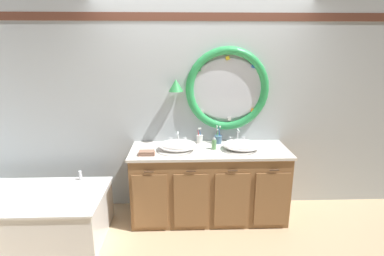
# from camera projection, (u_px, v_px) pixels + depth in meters

# --- Properties ---
(ground_plane) EXTENTS (14.00, 14.00, 0.00)m
(ground_plane) POSITION_uv_depth(u_px,v_px,m) (204.00, 226.00, 3.44)
(ground_plane) COLOR tan
(back_wall_assembly) EXTENTS (6.40, 0.26, 2.60)m
(back_wall_assembly) POSITION_uv_depth(u_px,v_px,m) (204.00, 104.00, 3.66)
(back_wall_assembly) COLOR silver
(back_wall_assembly) RESTS_ON ground_plane
(vanity_counter) EXTENTS (1.81, 0.67, 0.86)m
(vanity_counter) POSITION_uv_depth(u_px,v_px,m) (209.00, 183.00, 3.56)
(vanity_counter) COLOR olive
(vanity_counter) RESTS_ON ground_plane
(bathtub) EXTENTS (1.52, 0.86, 0.61)m
(bathtub) POSITION_uv_depth(u_px,v_px,m) (33.00, 212.00, 3.17)
(bathtub) COLOR white
(bathtub) RESTS_ON ground_plane
(sink_basin_left) EXTENTS (0.43, 0.43, 0.12)m
(sink_basin_left) POSITION_uv_depth(u_px,v_px,m) (178.00, 145.00, 3.39)
(sink_basin_left) COLOR white
(sink_basin_left) RESTS_ON vanity_counter
(sink_basin_right) EXTENTS (0.42, 0.42, 0.10)m
(sink_basin_right) POSITION_uv_depth(u_px,v_px,m) (241.00, 145.00, 3.42)
(sink_basin_right) COLOR white
(sink_basin_right) RESTS_ON vanity_counter
(faucet_set_left) EXTENTS (0.22, 0.14, 0.15)m
(faucet_set_left) POSITION_uv_depth(u_px,v_px,m) (178.00, 138.00, 3.64)
(faucet_set_left) COLOR silver
(faucet_set_left) RESTS_ON vanity_counter
(faucet_set_right) EXTENTS (0.21, 0.14, 0.18)m
(faucet_set_right) POSITION_uv_depth(u_px,v_px,m) (237.00, 137.00, 3.66)
(faucet_set_right) COLOR silver
(faucet_set_right) RESTS_ON vanity_counter
(toothbrush_holder_left) EXTENTS (0.08, 0.08, 0.19)m
(toothbrush_holder_left) POSITION_uv_depth(u_px,v_px,m) (200.00, 138.00, 3.65)
(toothbrush_holder_left) COLOR white
(toothbrush_holder_left) RESTS_ON vanity_counter
(toothbrush_holder_right) EXTENTS (0.10, 0.10, 0.22)m
(toothbrush_holder_right) POSITION_uv_depth(u_px,v_px,m) (218.00, 139.00, 3.64)
(toothbrush_holder_right) COLOR slate
(toothbrush_holder_right) RESTS_ON vanity_counter
(soap_dispenser) EXTENTS (0.05, 0.06, 0.14)m
(soap_dispenser) POSITION_uv_depth(u_px,v_px,m) (214.00, 144.00, 3.43)
(soap_dispenser) COLOR #6BAD66
(soap_dispenser) RESTS_ON vanity_counter
(folded_hand_towel) EXTENTS (0.18, 0.10, 0.05)m
(folded_hand_towel) POSITION_uv_depth(u_px,v_px,m) (147.00, 153.00, 3.26)
(folded_hand_towel) COLOR #936B56
(folded_hand_towel) RESTS_ON vanity_counter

